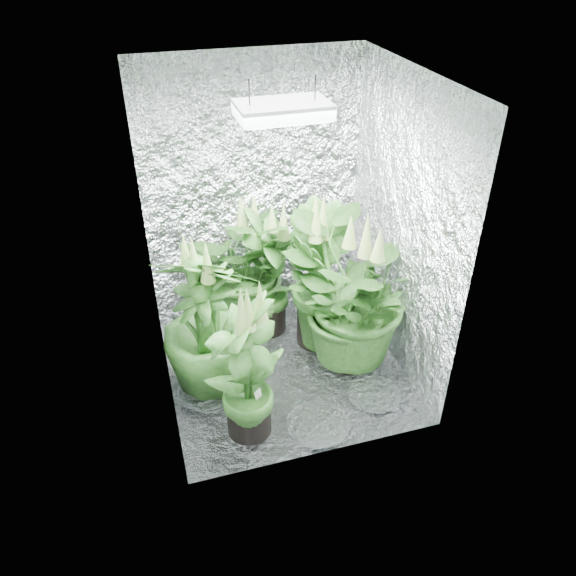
{
  "coord_description": "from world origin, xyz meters",
  "views": [
    {
      "loc": [
        -0.83,
        -2.9,
        2.71
      ],
      "look_at": [
        0.03,
        0.0,
        0.67
      ],
      "focal_mm": 35.0,
      "sensor_mm": 36.0,
      "label": 1
    }
  ],
  "objects_px": {
    "grow_lamp": "(283,110)",
    "circulation_fan": "(338,294)",
    "plant_a": "(244,264)",
    "plant_c": "(319,281)",
    "plant_b": "(267,275)",
    "plant_e": "(353,300)",
    "plant_f": "(246,369)",
    "plant_d": "(206,323)"
  },
  "relations": [
    {
      "from": "grow_lamp",
      "to": "plant_d",
      "type": "height_order",
      "value": "grow_lamp"
    },
    {
      "from": "plant_e",
      "to": "plant_f",
      "type": "xyz_separation_m",
      "value": [
        -0.83,
        -0.42,
        -0.03
      ]
    },
    {
      "from": "plant_b",
      "to": "circulation_fan",
      "type": "xyz_separation_m",
      "value": [
        0.61,
        0.1,
        -0.36
      ]
    },
    {
      "from": "plant_d",
      "to": "plant_e",
      "type": "bearing_deg",
      "value": -2.59
    },
    {
      "from": "grow_lamp",
      "to": "plant_a",
      "type": "bearing_deg",
      "value": 101.28
    },
    {
      "from": "plant_d",
      "to": "plant_c",
      "type": "bearing_deg",
      "value": 16.52
    },
    {
      "from": "grow_lamp",
      "to": "plant_a",
      "type": "height_order",
      "value": "grow_lamp"
    },
    {
      "from": "plant_a",
      "to": "plant_d",
      "type": "bearing_deg",
      "value": -120.7
    },
    {
      "from": "plant_a",
      "to": "plant_e",
      "type": "distance_m",
      "value": 0.93
    },
    {
      "from": "grow_lamp",
      "to": "circulation_fan",
      "type": "distance_m",
      "value": 1.89
    },
    {
      "from": "plant_d",
      "to": "plant_e",
      "type": "height_order",
      "value": "plant_e"
    },
    {
      "from": "plant_a",
      "to": "plant_b",
      "type": "relative_size",
      "value": 1.02
    },
    {
      "from": "circulation_fan",
      "to": "plant_e",
      "type": "bearing_deg",
      "value": -91.63
    },
    {
      "from": "plant_f",
      "to": "circulation_fan",
      "type": "height_order",
      "value": "plant_f"
    },
    {
      "from": "plant_b",
      "to": "plant_e",
      "type": "distance_m",
      "value": 0.71
    },
    {
      "from": "plant_c",
      "to": "plant_a",
      "type": "bearing_deg",
      "value": 137.18
    },
    {
      "from": "plant_f",
      "to": "plant_e",
      "type": "bearing_deg",
      "value": 26.96
    },
    {
      "from": "plant_a",
      "to": "plant_b",
      "type": "distance_m",
      "value": 0.22
    },
    {
      "from": "plant_b",
      "to": "plant_d",
      "type": "bearing_deg",
      "value": -137.18
    },
    {
      "from": "plant_b",
      "to": "plant_d",
      "type": "height_order",
      "value": "plant_d"
    },
    {
      "from": "plant_b",
      "to": "plant_f",
      "type": "distance_m",
      "value": 1.03
    },
    {
      "from": "circulation_fan",
      "to": "plant_b",
      "type": "bearing_deg",
      "value": -158.36
    },
    {
      "from": "grow_lamp",
      "to": "plant_d",
      "type": "bearing_deg",
      "value": -176.55
    },
    {
      "from": "plant_a",
      "to": "plant_d",
      "type": "height_order",
      "value": "plant_d"
    },
    {
      "from": "plant_c",
      "to": "circulation_fan",
      "type": "xyz_separation_m",
      "value": [
        0.29,
        0.34,
        -0.4
      ]
    },
    {
      "from": "plant_b",
      "to": "grow_lamp",
      "type": "bearing_deg",
      "value": -91.07
    },
    {
      "from": "plant_b",
      "to": "plant_c",
      "type": "relative_size",
      "value": 0.92
    },
    {
      "from": "circulation_fan",
      "to": "plant_a",
      "type": "bearing_deg",
      "value": -173.47
    },
    {
      "from": "plant_d",
      "to": "circulation_fan",
      "type": "bearing_deg",
      "value": 27.51
    },
    {
      "from": "plant_a",
      "to": "plant_c",
      "type": "distance_m",
      "value": 0.62
    },
    {
      "from": "grow_lamp",
      "to": "plant_e",
      "type": "distance_m",
      "value": 1.37
    },
    {
      "from": "plant_b",
      "to": "plant_e",
      "type": "relative_size",
      "value": 0.94
    },
    {
      "from": "grow_lamp",
      "to": "plant_c",
      "type": "relative_size",
      "value": 0.43
    },
    {
      "from": "grow_lamp",
      "to": "circulation_fan",
      "type": "height_order",
      "value": "grow_lamp"
    },
    {
      "from": "grow_lamp",
      "to": "plant_d",
      "type": "distance_m",
      "value": 1.4
    },
    {
      "from": "plant_c",
      "to": "plant_f",
      "type": "height_order",
      "value": "plant_c"
    },
    {
      "from": "plant_b",
      "to": "circulation_fan",
      "type": "height_order",
      "value": "plant_b"
    },
    {
      "from": "grow_lamp",
      "to": "plant_d",
      "type": "xyz_separation_m",
      "value": [
        -0.53,
        -0.03,
        -1.29
      ]
    },
    {
      "from": "circulation_fan",
      "to": "plant_c",
      "type": "bearing_deg",
      "value": -118.23
    },
    {
      "from": "plant_b",
      "to": "plant_d",
      "type": "relative_size",
      "value": 0.94
    },
    {
      "from": "plant_b",
      "to": "plant_c",
      "type": "xyz_separation_m",
      "value": [
        0.32,
        -0.24,
        0.04
      ]
    },
    {
      "from": "plant_a",
      "to": "plant_e",
      "type": "height_order",
      "value": "plant_e"
    }
  ]
}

